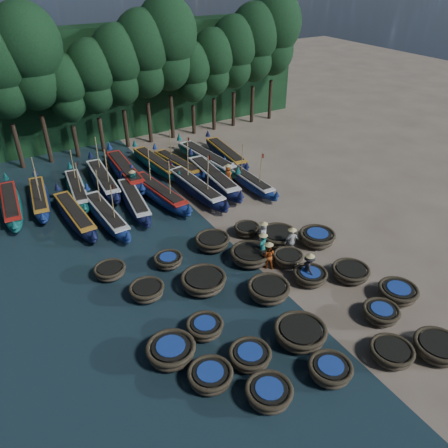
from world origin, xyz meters
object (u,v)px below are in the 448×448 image
coracle_15 (147,291)px  coracle_20 (110,271)px  fisherman_1 (263,246)px  fisherman_2 (268,255)px  long_boat_4 (134,200)px  coracle_10 (171,351)px  long_boat_16 (206,159)px  fisherman_5 (133,181)px  fisherman_3 (309,267)px  coracle_12 (269,290)px  coracle_4 (438,347)px  coracle_5 (210,376)px  long_boat_12 (103,180)px  long_boat_5 (159,193)px  fisherman_0 (263,233)px  coracle_22 (213,242)px  long_boat_3 (106,215)px  long_boat_17 (226,154)px  long_boat_15 (178,164)px  fisherman_6 (228,174)px  long_boat_8 (248,181)px  coracle_9 (398,292)px  long_boat_2 (75,215)px  coracle_1 (269,393)px  coracle_8 (381,313)px  coracle_3 (391,353)px  coracle_6 (250,356)px  long_boat_11 (77,190)px  coracle_19 (317,237)px  long_boat_6 (196,188)px  long_boat_10 (40,198)px  long_boat_14 (156,163)px  fisherman_4 (291,240)px  coracle_11 (205,327)px  long_boat_7 (213,177)px  coracle_2 (330,370)px  long_boat_9 (11,205)px  coracle_18 (288,258)px  coracle_21 (168,260)px  coracle_16 (204,281)px  coracle_7 (300,333)px  long_boat_13 (125,171)px  coracle_24 (278,236)px

coracle_15 → coracle_20: bearing=112.4°
fisherman_1 → fisherman_2: bearing=59.8°
long_boat_4 → coracle_10: bearing=-97.3°
long_boat_16 → fisherman_5: (-6.94, -1.35, 0.25)m
fisherman_3 → coracle_12: bearing=108.7°
coracle_4 → coracle_10: (-10.27, 5.78, 0.07)m
coracle_5 → long_boat_12: long_boat_12 is taller
long_boat_5 → fisherman_0: long_boat_5 is taller
coracle_22 → long_boat_3: 7.73m
long_boat_17 → fisherman_5: size_ratio=4.43×
long_boat_15 → fisherman_6: long_boat_15 is taller
long_boat_8 → long_boat_16: long_boat_8 is taller
long_boat_8 → coracle_12: bearing=-119.3°
coracle_9 → long_boat_2: 20.33m
coracle_1 → coracle_10: (-2.44, 3.90, 0.04)m
coracle_8 → coracle_20: size_ratio=1.06×
coracle_15 → fisherman_3: (8.09, -3.15, 0.45)m
coracle_3 → coracle_22: 11.75m
coracle_6 → fisherman_5: (1.53, 18.02, 0.44)m
coracle_9 → coracle_20: (-12.14, 9.38, -0.06)m
fisherman_1 → long_boat_11: bearing=-81.7°
coracle_19 → long_boat_6: bearing=109.7°
coracle_8 → long_boat_15: bearing=92.6°
coracle_8 → long_boat_10: bearing=120.1°
long_boat_14 → fisherman_4: bearing=-87.0°
coracle_11 → long_boat_7: (8.05, 13.43, 0.19)m
coracle_9 → fisherman_6: (-0.71, 15.70, 0.47)m
coracle_3 → long_boat_17: bearing=77.4°
coracle_5 → long_boat_12: bearing=84.9°
coracle_2 → coracle_8: 4.69m
long_boat_9 → long_boat_17: size_ratio=0.97×
coracle_4 → coracle_18: size_ratio=1.17×
coracle_5 → fisherman_0: bearing=43.2°
long_boat_10 → fisherman_0: long_boat_10 is taller
long_boat_6 → fisherman_6: 2.90m
long_boat_6 → fisherman_0: bearing=-89.1°
coracle_11 → coracle_21: size_ratio=1.27×
coracle_4 → coracle_16: 11.49m
long_boat_15 → coracle_8: bearing=-95.8°
coracle_16 → long_boat_3: (-2.30, 9.29, 0.07)m
coracle_7 → coracle_15: 8.06m
coracle_12 → long_boat_17: size_ratio=0.31×
fisherman_5 → coracle_3: bearing=-1.5°
coracle_21 → long_boat_8: 11.21m
long_boat_11 → long_boat_12: 2.17m
long_boat_16 → fisherman_2: (-3.79, -14.15, 0.25)m
long_boat_10 → fisherman_5: size_ratio=4.06×
long_boat_12 → long_boat_13: size_ratio=0.94×
coracle_3 → coracle_24: size_ratio=0.87×
long_boat_15 → fisherman_5: bearing=-167.2°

